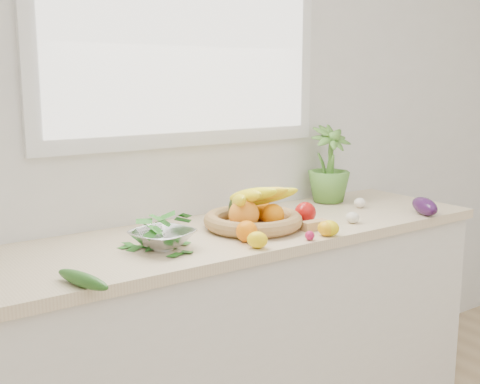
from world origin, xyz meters
TOP-DOWN VIEW (x-y plane):
  - back_wall at (0.00, 2.25)m, footprint 4.50×0.02m
  - counter_cabinet at (0.00, 1.95)m, footprint 2.20×0.58m
  - countertop at (0.00, 1.95)m, footprint 2.24×0.62m
  - window_frame at (0.00, 2.23)m, footprint 1.30×0.03m
  - window_pane at (0.00, 2.21)m, footprint 1.18×0.01m
  - orange_loose at (-0.02, 1.78)m, footprint 0.10×0.10m
  - lemon_a at (-0.04, 1.70)m, footprint 0.09×0.09m
  - lemon_b at (0.26, 1.68)m, footprint 0.07×0.08m
  - lemon_c at (0.28, 1.67)m, footprint 0.07×0.09m
  - apple at (0.33, 1.87)m, footprint 0.10×0.10m
  - ginger at (0.29, 1.78)m, footprint 0.11×0.05m
  - garlic_a at (0.73, 1.95)m, footprint 0.06×0.06m
  - garlic_b at (0.40, 1.97)m, footprint 0.06×0.06m
  - garlic_c at (0.49, 1.77)m, footprint 0.07×0.07m
  - eggplant at (0.85, 1.70)m, footprint 0.14×0.20m
  - cucumber at (-0.67, 1.67)m, footprint 0.10×0.23m
  - radish at (0.17, 1.67)m, footprint 0.04×0.04m
  - potted_herb at (0.70, 2.13)m, footprint 0.21×0.21m
  - fruit_basket at (0.11, 1.93)m, footprint 0.45×0.45m
  - colander_with_spinach at (-0.31, 1.88)m, footprint 0.26×0.26m

SIDE VIEW (x-z plane):
  - counter_cabinet at x=0.00m, z-range 0.00..0.86m
  - countertop at x=0.00m, z-range 0.86..0.90m
  - ginger at x=0.29m, z-range 0.90..0.93m
  - radish at x=0.17m, z-range 0.90..0.93m
  - garlic_b at x=0.40m, z-range 0.90..0.94m
  - cucumber at x=-0.67m, z-range 0.90..0.94m
  - garlic_a at x=0.73m, z-range 0.90..0.94m
  - garlic_c at x=0.49m, z-range 0.90..0.95m
  - lemon_b at x=0.26m, z-range 0.90..0.96m
  - lemon_c at x=0.28m, z-range 0.90..0.96m
  - lemon_a at x=-0.04m, z-range 0.90..0.96m
  - eggplant at x=0.85m, z-range 0.90..0.97m
  - orange_loose at x=-0.02m, z-range 0.90..0.98m
  - apple at x=0.33m, z-range 0.90..0.99m
  - fruit_basket at x=0.11m, z-range 0.86..1.05m
  - colander_with_spinach at x=-0.31m, z-range 0.90..1.01m
  - potted_herb at x=0.70m, z-range 0.90..1.26m
  - back_wall at x=0.00m, z-range 0.00..2.70m
  - window_frame at x=0.00m, z-range 1.20..2.30m
  - window_pane at x=0.00m, z-range 1.26..2.24m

